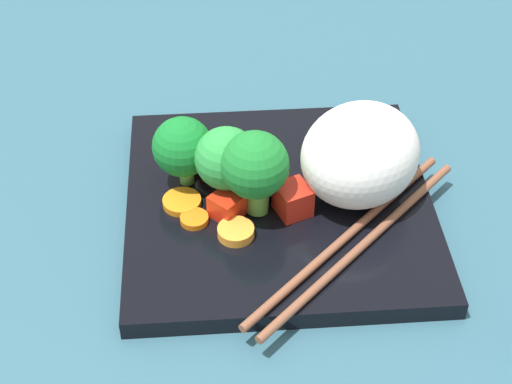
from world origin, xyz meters
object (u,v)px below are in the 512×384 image
carrot_slice_1 (236,232)px  broccoli_floret_0 (183,147)px  chopstick_pair (355,240)px  rice_mound (359,152)px  square_plate (279,206)px

carrot_slice_1 → broccoli_floret_0: bearing=29.4°
broccoli_floret_0 → carrot_slice_1: bearing=-150.6°
broccoli_floret_0 → chopstick_pair: size_ratio=0.33×
rice_mound → broccoli_floret_0: rice_mound is taller
carrot_slice_1 → chopstick_pair: bearing=-100.8°
square_plate → carrot_slice_1: size_ratio=8.64×
broccoli_floret_0 → carrot_slice_1: broccoli_floret_0 is taller
carrot_slice_1 → rice_mound: bearing=-67.0°
rice_mound → chopstick_pair: (-5.74, 1.09, -3.56)cm
chopstick_pair → carrot_slice_1: bearing=125.6°
rice_mound → carrot_slice_1: size_ratio=3.47×
rice_mound → broccoli_floret_0: (2.19, 13.21, -0.33)cm
broccoli_floret_0 → carrot_slice_1: 7.90cm
rice_mound → chopstick_pair: 6.84cm
rice_mound → carrot_slice_1: 11.07cm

